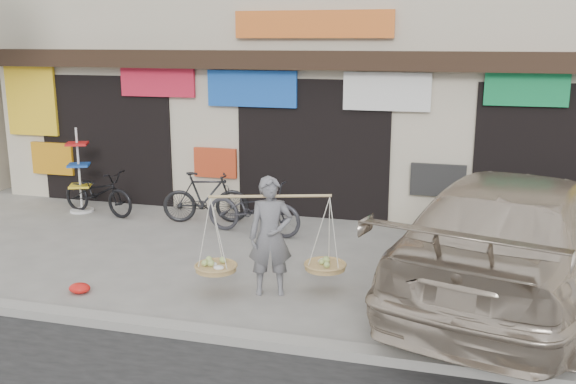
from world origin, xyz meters
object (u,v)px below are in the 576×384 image
(street_vendor, at_px, (271,241))
(bike_0, at_px, (98,192))
(bike_1, at_px, (206,197))
(bike_2, at_px, (253,208))
(suv, at_px, (519,236))
(display_rack, at_px, (80,178))

(street_vendor, relative_size, bike_0, 1.15)
(street_vendor, height_order, bike_1, street_vendor)
(bike_2, height_order, suv, suv)
(street_vendor, xyz_separation_m, bike_0, (-4.52, 3.00, -0.31))
(bike_2, distance_m, display_rack, 3.91)
(street_vendor, height_order, bike_0, street_vendor)
(bike_1, bearing_deg, bike_0, 75.23)
(bike_2, distance_m, suv, 4.72)
(bike_0, xyz_separation_m, bike_1, (2.29, 0.05, 0.04))
(street_vendor, distance_m, bike_2, 2.82)
(bike_0, bearing_deg, suv, -93.84)
(street_vendor, distance_m, suv, 3.35)
(bike_2, bearing_deg, display_rack, 89.96)
(street_vendor, xyz_separation_m, bike_2, (-1.11, 2.58, -0.28))
(bike_0, xyz_separation_m, suv, (7.77, -2.19, 0.41))
(suv, relative_size, display_rack, 3.69)
(bike_0, distance_m, display_rack, 0.53)
(bike_0, xyz_separation_m, bike_2, (3.41, -0.42, 0.03))
(bike_2, bearing_deg, bike_0, 90.60)
(bike_2, relative_size, display_rack, 1.07)
(street_vendor, bearing_deg, bike_0, 128.72)
(bike_1, distance_m, bike_2, 1.21)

